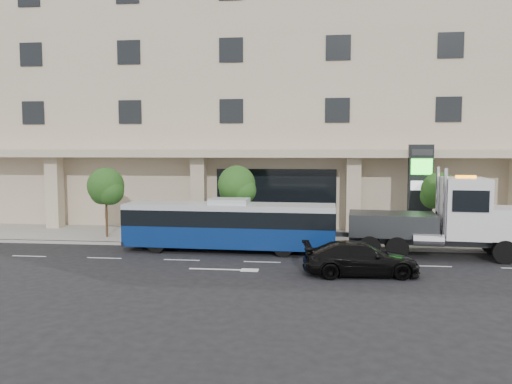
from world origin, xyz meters
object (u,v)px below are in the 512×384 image
at_px(city_bus, 229,225).
at_px(signage_pylon, 420,191).
at_px(tow_truck, 446,220).
at_px(black_sedan, 361,259).

xyz_separation_m(city_bus, signage_pylon, (10.83, 4.52, 1.55)).
relative_size(tow_truck, signage_pylon, 1.79).
height_order(tow_truck, black_sedan, tow_truck).
bearing_deg(signage_pylon, black_sedan, -115.84).
xyz_separation_m(black_sedan, signage_pylon, (4.32, 8.87, 2.27)).
distance_m(city_bus, tow_truck, 11.15).
relative_size(city_bus, black_sedan, 2.26).
height_order(city_bus, signage_pylon, signage_pylon).
bearing_deg(signage_pylon, city_bus, -157.22).
relative_size(city_bus, signage_pylon, 2.02).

